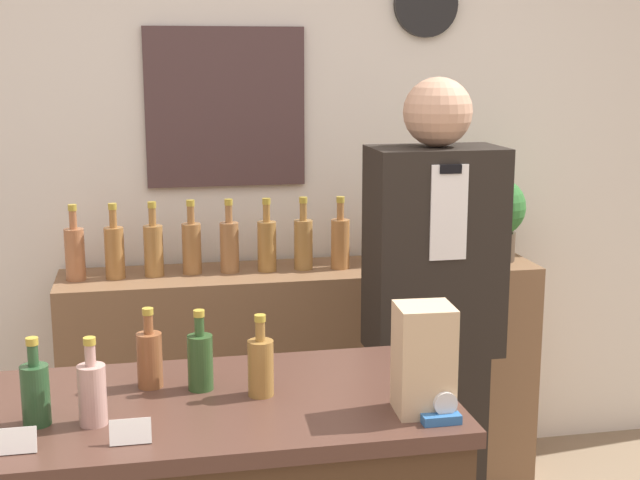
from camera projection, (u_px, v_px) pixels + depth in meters
name	position (u px, v px, depth m)	size (l,w,h in m)	color
back_wall	(260.00, 155.00, 3.67)	(5.20, 0.09, 2.70)	silver
back_shelf	(303.00, 379.00, 3.64)	(1.91, 0.38, 0.92)	brown
shopkeeper	(432.00, 334.00, 2.98)	(0.43, 0.27, 1.69)	black
potted_plant	(496.00, 214.00, 3.66)	(0.25, 0.25, 0.35)	#4C3D2D
paper_bag	(424.00, 359.00, 2.09)	(0.14, 0.13, 0.26)	tan
tape_dispenser	(441.00, 412.00, 2.05)	(0.09, 0.06, 0.07)	#2D66A8
price_card_left	(15.00, 441.00, 1.89)	(0.09, 0.02, 0.06)	white
price_card_right	(130.00, 432.00, 1.94)	(0.09, 0.02, 0.06)	white
counter_bottle_0	(35.00, 392.00, 2.03)	(0.06, 0.06, 0.21)	#274B29
counter_bottle_1	(92.00, 392.00, 2.03)	(0.06, 0.06, 0.21)	tan
counter_bottle_2	(150.00, 357.00, 2.26)	(0.06, 0.06, 0.21)	brown
counter_bottle_3	(200.00, 360.00, 2.24)	(0.06, 0.06, 0.21)	#2D4F25
counter_bottle_4	(261.00, 365.00, 2.20)	(0.06, 0.06, 0.21)	olive
shelf_bottle_0	(75.00, 252.00, 3.36)	(0.07, 0.07, 0.29)	#A4653E
shelf_bottle_1	(114.00, 250.00, 3.38)	(0.07, 0.07, 0.29)	#9D6935
shelf_bottle_2	(154.00, 248.00, 3.42)	(0.07, 0.07, 0.29)	#9D6D37
shelf_bottle_3	(192.00, 246.00, 3.46)	(0.07, 0.07, 0.29)	#986637
shelf_bottle_4	(229.00, 245.00, 3.48)	(0.07, 0.07, 0.29)	#9A683D
shelf_bottle_5	(267.00, 244.00, 3.50)	(0.07, 0.07, 0.29)	#A07035
shelf_bottle_6	(303.00, 242.00, 3.53)	(0.07, 0.07, 0.29)	#9F723A
shelf_bottle_7	(340.00, 242.00, 3.54)	(0.07, 0.07, 0.29)	#A56D3A
shelf_bottle_8	(374.00, 239.00, 3.59)	(0.07, 0.07, 0.29)	#A1723C
shelf_bottle_9	(409.00, 237.00, 3.62)	(0.07, 0.07, 0.29)	#A26637
shelf_bottle_10	(443.00, 236.00, 3.65)	(0.07, 0.07, 0.29)	olive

